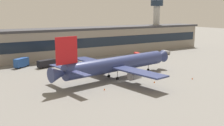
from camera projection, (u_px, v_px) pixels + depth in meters
The scene contains 12 objects.
ground_plane at pixel (120, 81), 93.81m from camera, with size 600.00×600.00×0.00m, color slate.
terminal_building at pixel (59, 43), 141.51m from camera, with size 199.06×17.49×15.73m.
airliner at pixel (116, 64), 97.16m from camera, with size 54.53×46.66×16.85m.
control_tower at pixel (156, 17), 179.14m from camera, with size 8.42×8.42×34.31m.
belt_loader at pixel (166, 52), 154.39m from camera, with size 2.93×6.63×1.95m.
fuel_truck at pixel (47, 63), 117.16m from camera, with size 8.84×4.94×3.35m.
pushback_tractor at pixel (76, 60), 128.94m from camera, with size 5.11×5.33×1.75m.
crew_van at pixel (137, 55), 142.94m from camera, with size 3.83×5.64×2.55m.
catering_truck at pixel (21, 62), 116.62m from camera, with size 7.39×6.27×4.15m.
traffic_cone_0 at pixel (104, 89), 83.01m from camera, with size 0.51×0.51×0.64m, color #F2590C.
traffic_cone_1 at pixel (154, 82), 91.55m from camera, with size 0.54×0.54×0.67m, color #F2590C.
traffic_cone_2 at pixel (192, 78), 96.44m from camera, with size 0.51×0.51×0.64m, color #F2590C.
Camera 1 is at (-50.55, -75.46, 24.51)m, focal length 41.95 mm.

